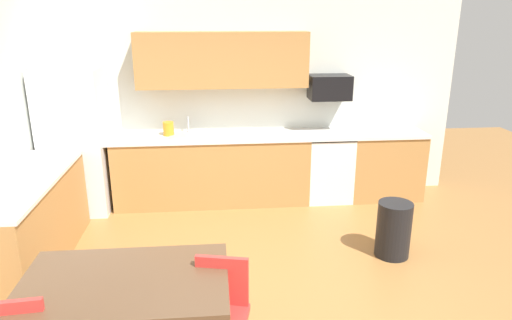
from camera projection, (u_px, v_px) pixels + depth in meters
name	position (u px, v px, depth m)	size (l,w,h in m)	color
ground_plane	(266.00, 297.00, 4.25)	(12.00, 12.00, 0.00)	#9E6B38
wall_back	(245.00, 99.00, 6.34)	(5.80, 0.10, 2.70)	silver
cabinet_run_back	(212.00, 170.00, 6.25)	(2.56, 0.60, 0.90)	#AD7A42
cabinet_run_back_right	(384.00, 165.00, 6.46)	(0.99, 0.60, 0.90)	#AD7A42
cabinet_run_left	(30.00, 225.00, 4.66)	(0.60, 2.00, 0.90)	#AD7A42
countertop_back	(247.00, 136.00, 6.14)	(4.80, 0.64, 0.04)	silver
countertop_left	(23.00, 181.00, 4.52)	(0.64, 2.00, 0.04)	silver
upper_cabinets_back	(222.00, 60.00, 5.94)	(2.20, 0.34, 0.70)	#AD7A42
refrigerator	(76.00, 141.00, 5.87)	(0.76, 0.70, 1.85)	white
oven_range	(328.00, 167.00, 6.38)	(0.60, 0.60, 0.91)	white
microwave	(330.00, 87.00, 6.15)	(0.54, 0.36, 0.32)	black
sink_basin	(188.00, 140.00, 6.09)	(0.48, 0.40, 0.14)	#A5A8AD
sink_faucet	(188.00, 125.00, 6.21)	(0.02, 0.02, 0.24)	#B2B5BA
dining_table	(125.00, 288.00, 3.15)	(1.40, 0.90, 0.77)	brown
chair_near_table	(220.00, 309.00, 3.26)	(0.48, 0.48, 0.85)	red
trash_bin	(394.00, 229.00, 4.89)	(0.36, 0.36, 0.60)	black
kettle	(168.00, 129.00, 6.07)	(0.14, 0.14, 0.20)	orange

